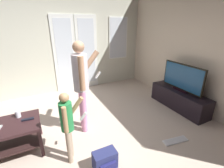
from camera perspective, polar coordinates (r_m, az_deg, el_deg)
ground_plane at (r=2.89m, az=-12.03°, el=-20.06°), size 5.52×4.79×0.02m
wall_back_with_doors at (r=4.56m, az=-20.40°, el=14.25°), size 5.52×0.09×2.93m
wall_right_plain at (r=3.85m, az=29.93°, el=12.15°), size 0.06×4.79×2.90m
coffee_table at (r=2.87m, az=-34.26°, el=-14.76°), size 0.95×0.62×0.50m
tv_stand at (r=3.99m, az=23.22°, el=-5.13°), size 0.41×1.41×0.44m
flat_screen_tv at (r=3.80m, az=24.31°, el=2.13°), size 0.08×1.03×0.62m
person_adult at (r=2.71m, az=-11.07°, el=1.38°), size 0.55×0.44×1.63m
person_child at (r=2.24m, az=-15.90°, el=-13.24°), size 0.38×0.28×1.07m
backpack at (r=2.37m, az=-2.51°, el=-26.10°), size 0.32×0.22×0.27m
loose_keyboard at (r=3.03m, az=22.16°, el=-18.59°), size 0.45×0.19×0.02m
cup_near_edge at (r=2.89m, az=-31.14°, el=-9.35°), size 0.08×0.08×0.11m
tv_remote_black at (r=2.77m, az=-28.38°, el=-11.23°), size 0.17×0.06×0.02m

